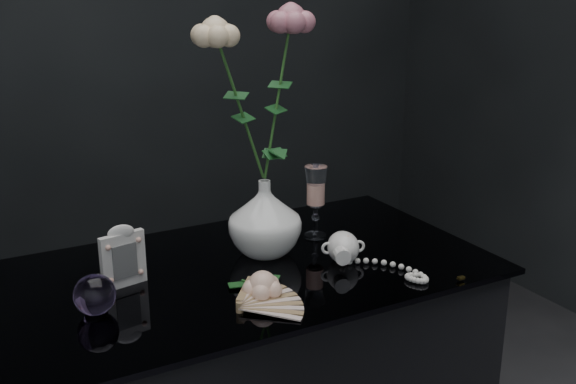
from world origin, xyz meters
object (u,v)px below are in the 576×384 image
wine_glass (316,202)px  pearl_jar (343,246)px  vase (265,218)px  picture_frame (123,256)px  paperweight (95,295)px  loose_rose (263,285)px

wine_glass → pearl_jar: (-0.02, -0.16, -0.05)m
pearl_jar → vase: bearing=157.1°
wine_glass → picture_frame: size_ratio=1.34×
vase → paperweight: vase is taller
paperweight → pearl_jar: size_ratio=0.31×
paperweight → vase: bearing=15.3°
paperweight → pearl_jar: 0.53m
picture_frame → paperweight: 0.12m
wine_glass → vase: bearing=-166.4°
loose_rose → picture_frame: bearing=119.2°
vase → wine_glass: wine_glass is taller
paperweight → loose_rose: paperweight is taller
vase → picture_frame: size_ratio=1.31×
vase → loose_rose: (-0.11, -0.20, -0.06)m
vase → wine_glass: bearing=13.6°
picture_frame → loose_rose: bearing=-51.8°
loose_rose → wine_glass: bearing=22.4°
picture_frame → pearl_jar: 0.46m
wine_glass → pearl_jar: size_ratio=0.70×
picture_frame → pearl_jar: bearing=-24.2°
vase → pearl_jar: size_ratio=0.68×
picture_frame → loose_rose: 0.29m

